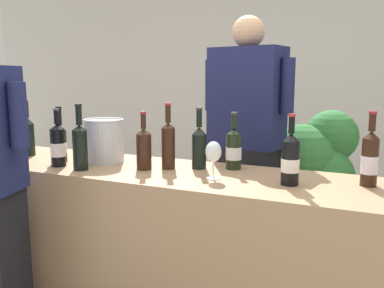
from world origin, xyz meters
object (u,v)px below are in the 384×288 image
Objects in this scene: wine_bottle_5 at (28,135)px; wine_bottle_9 at (60,143)px; wine_bottle_3 at (168,144)px; wine_bottle_4 at (290,159)px; wine_bottle_6 at (58,145)px; wine_bottle_0 at (199,146)px; wine_glass at (213,153)px; ice_bucket at (104,140)px; person_server at (246,161)px; potted_shrub at (314,175)px; wine_bottle_7 at (80,145)px; wine_bottle_8 at (234,149)px; wine_bottle_2 at (370,159)px; wine_bottle_1 at (144,148)px.

wine_bottle_5 is 1.08× the size of wine_bottle_9.
wine_bottle_3 reaches higher than wine_bottle_4.
wine_bottle_0 is at bearing 19.59° from wine_bottle_6.
ice_bucket is (-0.71, 0.12, 0.00)m from wine_glass.
wine_bottle_0 is 1.11m from wine_bottle_5.
person_server reaches higher than ice_bucket.
wine_bottle_4 is at bearing -4.04° from ice_bucket.
wine_bottle_6 is 0.27× the size of potted_shrub.
wine_bottle_7 is at bearing -129.28° from person_server.
wine_bottle_8 is at bearing 25.60° from wine_bottle_7.
wine_bottle_6 is at bearing -130.50° from ice_bucket.
potted_shrub is at bearing 59.10° from wine_bottle_0.
wine_bottle_2 is at bearing 13.72° from wine_glass.
wine_bottle_2 is at bearing 8.85° from wine_bottle_6.
ice_bucket is 1.41m from potted_shrub.
wine_bottle_6 is at bearing 171.94° from wine_bottle_7.
wine_bottle_2 is 0.96× the size of wine_bottle_3.
wine_bottle_1 is at bearing -13.29° from ice_bucket.
wine_bottle_7 reaches higher than potted_shrub.
wine_bottle_5 is 0.42m from wine_bottle_6.
wine_bottle_7 is at bearing -172.36° from wine_bottle_4.
wine_bottle_0 is at bearing -101.22° from person_server.
potted_shrub is (0.39, 0.30, -0.12)m from person_server.
wine_glass is at bearing -1.41° from wine_bottle_9.
ice_bucket is (0.55, 0.03, -0.00)m from wine_bottle_5.
wine_bottle_9 is (-0.65, -0.09, -0.02)m from wine_bottle_3.
wine_bottle_6 is at bearing -175.02° from wine_glass.
wine_glass is 0.72m from ice_bucket.
wine_bottle_6 is at bearing -160.15° from wine_bottle_8.
wine_bottle_5 reaches higher than wine_bottle_0.
wine_bottle_9 is 1.14m from person_server.
wine_bottle_9 is 1.74× the size of wine_glass.
wine_bottle_3 reaches higher than wine_bottle_6.
wine_bottle_4 is 1.01× the size of wine_bottle_9.
wine_bottle_8 is at bearing 22.68° from wine_bottle_3.
wine_bottle_3 is 0.20× the size of person_server.
wine_bottle_6 reaches higher than wine_glass.
wine_bottle_8 reaches higher than potted_shrub.
wine_bottle_2 reaches higher than wine_glass.
wine_bottle_5 is 1.88× the size of wine_glass.
wine_bottle_4 is 0.36m from wine_glass.
wine_bottle_7 reaches higher than wine_bottle_1.
wine_bottle_7 is 1.55m from potted_shrub.
ice_bucket is at bearing 175.96° from wine_bottle_4.
wine_bottle_1 is 0.17× the size of person_server.
wine_bottle_4 is 1.07m from ice_bucket.
wine_bottle_4 is at bearing -15.49° from wine_bottle_0.
wine_bottle_5 is 0.20× the size of person_server.
wine_bottle_1 is at bearing 26.14° from wine_bottle_7.
wine_bottle_7 is at bearing -8.06° from wine_bottle_6.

